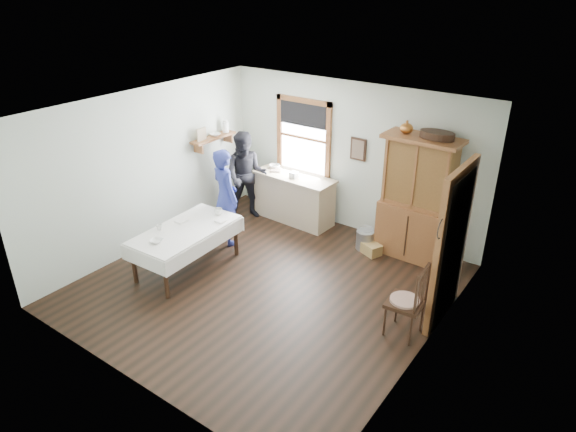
{
  "coord_description": "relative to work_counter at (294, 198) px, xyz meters",
  "views": [
    {
      "loc": [
        4.12,
        -5.18,
        4.39
      ],
      "look_at": [
        0.2,
        0.3,
        1.12
      ],
      "focal_mm": 32.0,
      "sensor_mm": 36.0,
      "label": 1
    }
  ],
  "objects": [
    {
      "name": "work_counter",
      "position": [
        0.0,
        0.0,
        0.0
      ],
      "size": [
        1.61,
        0.68,
        0.91
      ],
      "primitive_type": "cube",
      "rotation": [
        0.0,
        0.0,
        -0.05
      ],
      "color": "tan",
      "rests_on": "room"
    },
    {
      "name": "room",
      "position": [
        0.97,
        -2.13,
        0.9
      ],
      "size": [
        5.01,
        5.01,
        2.7
      ],
      "color": "black",
      "rests_on": "ground"
    },
    {
      "name": "china_hutch",
      "position": [
        2.38,
        0.04,
        0.58
      ],
      "size": [
        1.23,
        0.6,
        2.07
      ],
      "primitive_type": "cube",
      "rotation": [
        0.0,
        0.0,
        -0.02
      ],
      "color": "#985E2E",
      "rests_on": "room"
    },
    {
      "name": "figure_dark",
      "position": [
        -0.83,
        -0.4,
        0.33
      ],
      "size": [
        0.96,
        0.9,
        1.57
      ],
      "primitive_type": "imported",
      "rotation": [
        0.0,
        0.0,
        0.52
      ],
      "color": "black",
      "rests_on": "room"
    },
    {
      "name": "counter_bowl",
      "position": [
        -0.54,
        0.12,
        0.49
      ],
      "size": [
        0.26,
        0.26,
        0.07
      ],
      "primitive_type": "imported",
      "rotation": [
        0.0,
        0.0,
        0.31
      ],
      "color": "white",
      "rests_on": "work_counter"
    },
    {
      "name": "table_bowl",
      "position": [
        -0.4,
        -3.0,
        0.28
      ],
      "size": [
        0.25,
        0.25,
        0.05
      ],
      "primitive_type": "imported",
      "rotation": [
        0.0,
        0.0,
        0.29
      ],
      "color": "white",
      "rests_on": "dining_table"
    },
    {
      "name": "spindle_chair",
      "position": [
        3.14,
        -1.97,
        0.08
      ],
      "size": [
        0.52,
        0.52,
        1.07
      ],
      "primitive_type": "cube",
      "rotation": [
        0.0,
        0.0,
        0.07
      ],
      "color": "black",
      "rests_on": "room"
    },
    {
      "name": "framed_picture",
      "position": [
        1.12,
        0.33,
        1.1
      ],
      "size": [
        0.3,
        0.04,
        0.4
      ],
      "primitive_type": "cube",
      "color": "black",
      "rests_on": "room"
    },
    {
      "name": "counter_book",
      "position": [
        -0.54,
        -0.02,
        0.47
      ],
      "size": [
        0.26,
        0.27,
        0.02
      ],
      "primitive_type": "imported",
      "rotation": [
        0.0,
        0.0,
        0.55
      ],
      "color": "brown",
      "rests_on": "work_counter"
    },
    {
      "name": "wicker_basket",
      "position": [
        1.83,
        -0.32,
        -0.36
      ],
      "size": [
        0.39,
        0.34,
        0.19
      ],
      "primitive_type": "cube",
      "rotation": [
        0.0,
        0.0,
        -0.4
      ],
      "color": "#AB854D",
      "rests_on": "room"
    },
    {
      "name": "wall_shelf",
      "position": [
        -1.4,
        -0.59,
        1.12
      ],
      "size": [
        0.24,
        1.0,
        0.44
      ],
      "color": "#985E2E",
      "rests_on": "room"
    },
    {
      "name": "woman_blue",
      "position": [
        -0.46,
        -1.4,
        0.34
      ],
      "size": [
        0.68,
        0.57,
        1.59
      ],
      "primitive_type": "imported",
      "rotation": [
        0.0,
        0.0,
        2.77
      ],
      "color": "navy",
      "rests_on": "room"
    },
    {
      "name": "pail",
      "position": [
        1.65,
        -0.21,
        -0.29
      ],
      "size": [
        0.33,
        0.33,
        0.34
      ],
      "primitive_type": "cube",
      "rotation": [
        0.0,
        0.0,
        0.06
      ],
      "color": "#989CA0",
      "rests_on": "room"
    },
    {
      "name": "table_cup_b",
      "position": [
        -0.67,
        -2.7,
        0.3
      ],
      "size": [
        0.12,
        0.12,
        0.09
      ],
      "primitive_type": "imported",
      "rotation": [
        0.0,
        0.0,
        0.26
      ],
      "color": "white",
      "rests_on": "dining_table"
    },
    {
      "name": "window",
      "position": [
        -0.03,
        0.33,
        1.18
      ],
      "size": [
        1.18,
        0.07,
        1.48
      ],
      "color": "white",
      "rests_on": "room"
    },
    {
      "name": "rug_beater",
      "position": [
        3.42,
        -1.83,
        1.27
      ],
      "size": [
        0.01,
        0.27,
        0.27
      ],
      "primitive_type": "torus",
      "rotation": [
        0.0,
        1.57,
        0.0
      ],
      "color": "black",
      "rests_on": "room"
    },
    {
      "name": "table_cup_a",
      "position": [
        -0.3,
        -1.75,
        0.31
      ],
      "size": [
        0.14,
        0.14,
        0.11
      ],
      "primitive_type": "imported",
      "rotation": [
        0.0,
        0.0,
        0.02
      ],
      "color": "white",
      "rests_on": "dining_table"
    },
    {
      "name": "dining_table",
      "position": [
        -0.37,
        -2.45,
        -0.1
      ],
      "size": [
        0.99,
        1.81,
        0.71
      ],
      "primitive_type": "cube",
      "rotation": [
        0.0,
        0.0,
        0.03
      ],
      "color": "white",
      "rests_on": "room"
    },
    {
      "name": "shelf_bowl",
      "position": [
        -1.4,
        -0.58,
        1.14
      ],
      "size": [
        0.22,
        0.22,
        0.05
      ],
      "primitive_type": "imported",
      "color": "white",
      "rests_on": "wall_shelf"
    },
    {
      "name": "doorway",
      "position": [
        3.43,
        -1.28,
        0.71
      ],
      "size": [
        0.09,
        1.14,
        2.22
      ],
      "color": "#4E4037",
      "rests_on": "room"
    }
  ]
}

